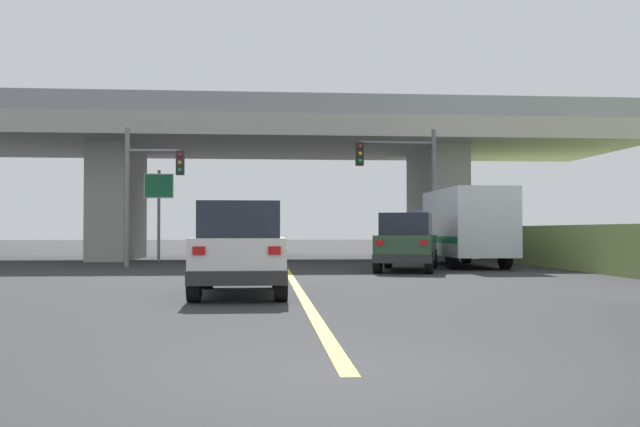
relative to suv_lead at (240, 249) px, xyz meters
The scene contains 10 objects.
ground 20.14m from the suv_lead, 86.18° to the left, with size 160.00×160.00×0.00m, color #2B2B2D.
overpass_bridge 20.55m from the suv_lead, 86.18° to the left, with size 34.74×10.56×7.41m.
lane_divider_stripe 4.42m from the suv_lead, 71.88° to the left, with size 0.20×26.14×0.01m, color yellow.
suv_lead is the anchor object (origin of this frame).
suv_crossing 10.57m from the suv_lead, 58.31° to the left, with size 3.09×4.93×2.02m.
box_truck 14.68m from the suv_lead, 54.96° to the left, with size 2.33×7.45×3.00m.
sedan_oncoming 25.36m from the suv_lead, 89.60° to the left, with size 1.93×4.85×2.02m.
traffic_signal_nearside 14.82m from the suv_lead, 63.92° to the left, with size 3.34×0.36×5.61m.
traffic_signal_farside 13.56m from the suv_lead, 107.92° to the left, with size 2.31×0.36×5.48m.
highway_sign 17.79m from the suv_lead, 103.94° to the left, with size 1.33×0.17×4.18m.
Camera 1 is at (-0.84, -6.80, 1.40)m, focal length 40.01 mm.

